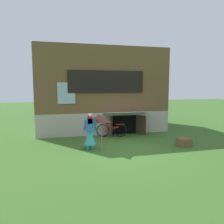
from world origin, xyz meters
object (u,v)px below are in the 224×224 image
bicycle_red (112,130)px  wooden_crate (184,142)px  kite (98,123)px  person (90,134)px

bicycle_red → wooden_crate: bicycle_red is taller
wooden_crate → bicycle_red: bearing=136.1°
wooden_crate → kite: bearing=178.2°
kite → person: bearing=118.8°
person → bicycle_red: (1.47, 1.98, -0.29)m
person → wooden_crate: (4.15, -0.61, -0.47)m
person → wooden_crate: bearing=-5.7°
kite → wooden_crate: bearing=-1.8°
bicycle_red → kite: bearing=-102.5°
person → bicycle_red: bearing=56.0°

